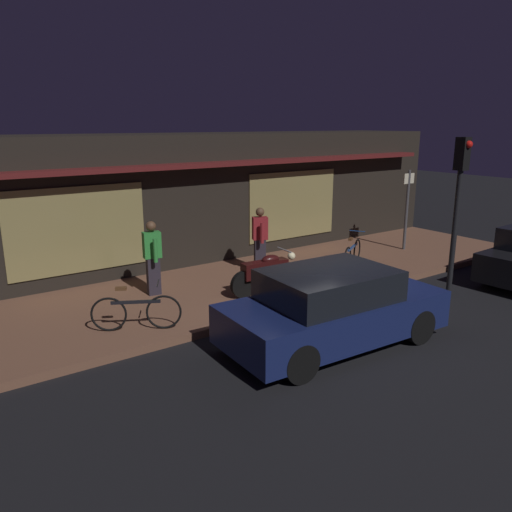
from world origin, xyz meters
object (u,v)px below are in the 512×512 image
object	(u,v)px
motorcycle	(266,272)
person_photographer	(153,256)
traffic_light_pole	(459,190)
bicycle_extra	(352,254)
bicycle_parked	(136,312)
person_bystander	(260,238)
parked_car_near	(332,308)
sign_post	(407,205)

from	to	relation	value
motorcycle	person_photographer	world-z (taller)	person_photographer
traffic_light_pole	bicycle_extra	bearing A→B (deg)	96.64
bicycle_parked	motorcycle	bearing A→B (deg)	5.52
motorcycle	traffic_light_pole	xyz separation A→B (m)	(3.48, -2.34, 1.83)
bicycle_parked	person_bystander	size ratio (longest dim) A/B	0.88
person_bystander	parked_car_near	distance (m)	4.40
person_bystander	sign_post	xyz separation A→B (m)	(4.98, -0.62, 0.48)
bicycle_parked	sign_post	world-z (taller)	sign_post
bicycle_parked	person_photographer	size ratio (longest dim) A/B	0.88
motorcycle	bicycle_parked	size ratio (longest dim) A/B	1.15
bicycle_parked	person_bystander	bearing A→B (deg)	23.73
bicycle_extra	person_bystander	world-z (taller)	person_bystander
sign_post	motorcycle	bearing A→B (deg)	-171.41
bicycle_parked	person_photographer	world-z (taller)	person_photographer
person_photographer	traffic_light_pole	bearing A→B (deg)	-33.87
motorcycle	person_bystander	xyz separation A→B (m)	(0.92, 1.51, 0.38)
person_bystander	sign_post	world-z (taller)	sign_post
person_photographer	parked_car_near	world-z (taller)	person_photographer
bicycle_extra	parked_car_near	world-z (taller)	parked_car_near
bicycle_extra	person_bystander	size ratio (longest dim) A/B	0.88
sign_post	parked_car_near	bearing A→B (deg)	-151.02
parked_car_near	bicycle_parked	bearing A→B (deg)	139.33
traffic_light_pole	parked_car_near	size ratio (longest dim) A/B	0.86
person_photographer	traffic_light_pole	xyz separation A→B (m)	(5.57, -3.74, 1.45)
motorcycle	bicycle_parked	xyz separation A→B (m)	(-3.22, -0.31, -0.14)
parked_car_near	sign_post	bearing A→B (deg)	28.98
parked_car_near	bicycle_extra	bearing A→B (deg)	39.90
motorcycle	bicycle_parked	bearing A→B (deg)	-174.48
bicycle_extra	parked_car_near	bearing A→B (deg)	-140.10
bicycle_extra	sign_post	world-z (taller)	sign_post
bicycle_extra	sign_post	xyz separation A→B (m)	(2.74, 0.48, 1.00)
bicycle_parked	parked_car_near	size ratio (longest dim) A/B	0.35
bicycle_extra	person_bystander	distance (m)	2.55
bicycle_parked	bicycle_extra	size ratio (longest dim) A/B	1.01
person_bystander	bicycle_parked	bearing A→B (deg)	-156.27
person_photographer	person_bystander	world-z (taller)	same
bicycle_parked	person_photographer	xyz separation A→B (m)	(1.13, 1.71, 0.52)
person_bystander	parked_car_near	bearing A→B (deg)	-108.78
bicycle_parked	sign_post	bearing A→B (deg)	7.51
motorcycle	bicycle_extra	size ratio (longest dim) A/B	1.16
motorcycle	parked_car_near	xyz separation A→B (m)	(-0.49, -2.65, 0.06)
motorcycle	bicycle_parked	world-z (taller)	motorcycle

